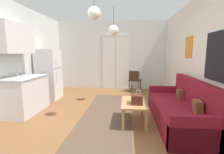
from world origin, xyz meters
name	(u,v)px	position (x,y,z in m)	size (l,w,h in m)	color
ground_plane	(96,124)	(0.00, 0.00, -0.05)	(4.95, 7.35, 0.10)	brown
wall_back	(112,56)	(0.01, 3.42, 1.35)	(4.55, 0.13, 2.72)	silver
wall_right	(212,58)	(2.22, 0.00, 1.36)	(0.12, 6.95, 2.72)	silver
area_rug	(107,115)	(0.19, 0.42, 0.01)	(1.12, 3.52, 0.01)	brown
couch	(181,110)	(1.77, 0.13, 0.28)	(0.85, 2.17, 0.91)	maroon
coffee_table	(134,105)	(0.80, 0.08, 0.38)	(0.51, 0.89, 0.45)	#B27F4C
bamboo_vase	(138,95)	(0.90, 0.23, 0.55)	(0.10, 0.10, 0.43)	#47704C
handbag	(137,99)	(0.85, -0.04, 0.54)	(0.22, 0.27, 0.29)	#512319
refrigerator	(49,75)	(-1.80, 1.63, 0.78)	(0.64, 0.63, 1.56)	white
kitchen_counter	(23,80)	(-1.85, 0.44, 0.81)	(0.63, 1.16, 2.13)	silver
accent_chair	(135,80)	(0.94, 2.82, 0.47)	(0.52, 0.50, 0.80)	#382619
pendant_lamp_near	(94,13)	(-0.02, 0.12, 2.23)	(0.26, 0.26, 0.61)	black
pendant_lamp_far	(114,30)	(0.25, 1.43, 2.08)	(0.28, 0.28, 0.78)	black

